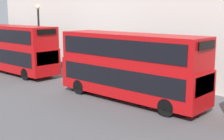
{
  "coord_description": "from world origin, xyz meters",
  "views": [
    {
      "loc": [
        -13.35,
        4.81,
        5.52
      ],
      "look_at": [
        0.48,
        17.42,
        2.05
      ],
      "focal_mm": 50.0,
      "sensor_mm": 36.0,
      "label": 1
    }
  ],
  "objects": [
    {
      "name": "pedestrian",
      "position": [
        4.08,
        33.49,
        0.85
      ],
      "size": [
        0.36,
        0.36,
        1.82
      ],
      "color": "#26262D",
      "rests_on": "ground"
    },
    {
      "name": "street_lamp",
      "position": [
        3.57,
        29.43,
        3.87
      ],
      "size": [
        0.44,
        0.44,
        6.23
      ],
      "color": "black",
      "rests_on": "ground"
    },
    {
      "name": "bus_third_in_queue",
      "position": [
        1.6,
        30.65,
        2.39
      ],
      "size": [
        2.59,
        10.39,
        4.34
      ],
      "color": "#B20C0F",
      "rests_on": "ground"
    },
    {
      "name": "bus_second_in_queue",
      "position": [
        1.6,
        16.94,
        2.34
      ],
      "size": [
        2.59,
        10.17,
        4.23
      ],
      "color": "#B20C0F",
      "rests_on": "ground"
    }
  ]
}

